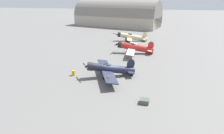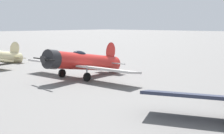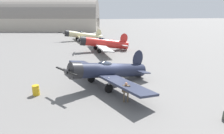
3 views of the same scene
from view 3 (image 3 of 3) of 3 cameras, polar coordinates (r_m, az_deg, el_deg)
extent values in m
plane|color=slate|center=(18.78, 0.00, -5.27)|extent=(400.00, 400.00, 0.00)
cylinder|color=#1E2338|center=(18.29, 0.00, -1.04)|extent=(4.41, 8.34, 2.80)
cylinder|color=#232326|center=(16.21, -11.43, -1.15)|extent=(1.82, 1.62, 1.64)
cone|color=#232326|center=(15.93, -13.57, -1.17)|extent=(0.82, 0.84, 0.71)
cube|color=black|center=(15.88, -14.07, -1.26)|extent=(2.53, 1.80, 0.24)
ellipsoid|color=black|center=(17.63, -2.19, 0.77)|extent=(1.37, 1.95, 0.96)
cube|color=#282D42|center=(17.82, -2.61, -2.24)|extent=(12.04, 6.38, 0.52)
ellipsoid|color=#1E2338|center=(20.28, 8.04, 2.48)|extent=(0.79, 1.73, 2.21)
cube|color=#282D42|center=(20.45, 7.50, -0.76)|extent=(3.57, 2.28, 0.29)
cylinder|color=#999BA0|center=(16.43, -0.99, -5.05)|extent=(0.14, 0.14, 1.07)
cylinder|color=black|center=(16.63, -0.98, -6.76)|extent=(0.48, 0.82, 0.80)
cylinder|color=#999BA0|center=(18.98, -6.50, -2.14)|extent=(0.14, 0.14, 1.07)
cylinder|color=black|center=(19.16, -6.44, -3.66)|extent=(0.48, 0.82, 0.80)
cylinder|color=black|center=(21.17, 8.81, -2.52)|extent=(0.20, 0.30, 0.28)
cylinder|color=red|center=(34.69, -2.09, 7.41)|extent=(1.89, 8.99, 2.80)
cylinder|color=#232326|center=(33.84, -9.08, 8.03)|extent=(1.72, 1.19, 1.79)
cone|color=#232326|center=(33.76, -10.19, 8.12)|extent=(0.72, 0.67, 0.77)
cube|color=black|center=(33.74, -10.45, 8.10)|extent=(3.40, 0.58, 0.20)
ellipsoid|color=black|center=(34.38, -3.54, 8.64)|extent=(0.83, 1.81, 0.92)
cube|color=#BCB7B2|center=(34.50, -3.79, 6.87)|extent=(13.29, 2.34, 0.44)
ellipsoid|color=red|center=(35.65, 3.75, 8.85)|extent=(0.19, 1.77, 2.14)
cube|color=#BCB7B2|center=(35.76, 3.41, 6.99)|extent=(3.44, 1.23, 0.26)
cylinder|color=#999BA0|center=(32.83, -4.06, 5.85)|extent=(0.14, 0.14, 1.05)
cylinder|color=black|center=(32.93, -4.04, 4.96)|extent=(0.23, 0.81, 0.80)
cylinder|color=#999BA0|center=(36.07, -5.19, 6.79)|extent=(0.14, 0.14, 1.05)
cylinder|color=black|center=(36.16, -5.17, 5.97)|extent=(0.23, 0.81, 0.80)
cylinder|color=black|center=(36.17, 4.48, 5.57)|extent=(0.11, 0.28, 0.28)
cylinder|color=beige|center=(48.96, -8.57, 9.66)|extent=(2.74, 9.57, 3.02)
cylinder|color=#232326|center=(48.06, -13.88, 10.15)|extent=(1.74, 1.36, 1.73)
cone|color=#232326|center=(47.96, -14.67, 10.21)|extent=(0.75, 0.74, 0.75)
cube|color=black|center=(47.94, -14.85, 10.20)|extent=(0.31, 2.75, 0.56)
ellipsoid|color=black|center=(48.67, -9.70, 10.50)|extent=(0.99, 1.88, 0.95)
cube|color=#C6BC89|center=(48.74, -9.86, 9.31)|extent=(10.45, 3.00, 0.45)
ellipsoid|color=beige|center=(49.93, -4.14, 10.58)|extent=(0.36, 1.79, 2.10)
cube|color=#C6BC89|center=(50.00, -4.34, 9.29)|extent=(3.52, 1.55, 0.28)
cylinder|color=#999BA0|center=(47.06, -10.09, 8.79)|extent=(0.14, 0.14, 0.91)
cylinder|color=black|center=(47.12, -10.06, 8.24)|extent=(0.31, 0.82, 0.80)
cylinder|color=#999BA0|center=(50.25, -10.88, 9.22)|extent=(0.14, 0.14, 0.91)
cylinder|color=black|center=(50.31, -10.85, 8.71)|extent=(0.31, 0.82, 0.80)
cylinder|color=black|center=(50.31, -3.49, 8.67)|extent=(0.14, 0.29, 0.28)
cylinder|color=brown|center=(15.01, 3.75, -9.36)|extent=(0.13, 0.13, 0.86)
cylinder|color=brown|center=(15.00, 4.93, -9.40)|extent=(0.13, 0.13, 0.86)
cube|color=brown|center=(14.70, 4.40, -6.80)|extent=(0.38, 0.52, 0.61)
sphere|color=#B97B57|center=(14.53, 4.44, -5.23)|extent=(0.23, 0.23, 0.23)
cylinder|color=brown|center=(14.70, 3.28, -6.70)|extent=(0.09, 0.09, 0.57)
cylinder|color=brown|center=(14.69, 5.53, -6.78)|extent=(0.09, 0.09, 0.57)
cylinder|color=gold|center=(17.49, -22.61, -6.70)|extent=(0.59, 0.59, 0.91)
torus|color=gold|center=(17.42, -22.68, -6.15)|extent=(0.63, 0.63, 0.04)
torus|color=gold|center=(17.56, -22.54, -7.25)|extent=(0.63, 0.63, 0.04)
cube|color=#ADA393|center=(81.70, -19.00, 12.45)|extent=(24.95, 42.87, 4.87)
cylinder|color=slate|center=(81.60, -19.16, 14.15)|extent=(24.95, 42.87, 14.76)
camera|label=1|loc=(20.78, 134.65, 8.04)|focal=31.88mm
camera|label=2|loc=(17.83, -60.45, 2.11)|focal=48.98mm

